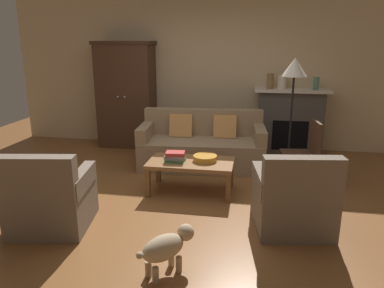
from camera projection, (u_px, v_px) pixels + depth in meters
name	position (u px, v px, depth m)	size (l,w,h in m)	color
ground_plane	(176.00, 198.00, 4.68)	(9.60, 9.60, 0.00)	brown
back_wall	(205.00, 70.00, 6.72)	(7.20, 0.10, 2.80)	beige
fireplace	(290.00, 121.00, 6.45)	(1.26, 0.48, 1.12)	#4C4947
armoire	(126.00, 95.00, 6.75)	(1.06, 0.57, 1.91)	#472D1E
couch	(202.00, 146.00, 5.80)	(1.98, 1.00, 0.86)	#937A5B
coffee_table	(191.00, 165.00, 4.79)	(1.10, 0.60, 0.42)	olive
fruit_bowl	(205.00, 158.00, 4.77)	(0.31, 0.31, 0.07)	orange
book_stack	(175.00, 157.00, 4.74)	(0.26, 0.19, 0.13)	#427A4C
mantel_vase_bronze	(270.00, 81.00, 6.31)	(0.12, 0.12, 0.26)	olive
mantel_vase_cream	(282.00, 82.00, 6.28)	(0.15, 0.15, 0.25)	beige
mantel_vase_jade	(316.00, 83.00, 6.19)	(0.10, 0.10, 0.21)	slate
armchair_near_left	(50.00, 200.00, 3.86)	(0.88, 0.88, 0.88)	#756656
armchair_near_right	(293.00, 201.00, 3.84)	(0.87, 0.87, 0.88)	#756656
side_chair_wooden	(306.00, 149.00, 4.97)	(0.49, 0.49, 0.90)	#472D1E
floor_lamp	(294.00, 74.00, 5.27)	(0.36, 0.36, 1.69)	black
dog	(167.00, 247.00, 3.12)	(0.44, 0.47, 0.39)	tan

